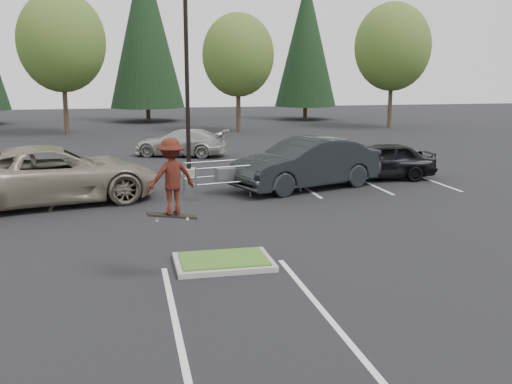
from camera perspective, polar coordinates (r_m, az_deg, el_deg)
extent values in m
plane|color=black|center=(13.79, -3.10, -6.91)|extent=(120.00, 120.00, 0.00)
cube|color=gray|center=(13.77, -3.10, -6.68)|extent=(2.20, 1.60, 0.12)
cube|color=#3C6821|center=(13.75, -3.11, -6.38)|extent=(1.95, 1.35, 0.05)
cube|color=silver|center=(22.48, -18.32, -0.25)|extent=(0.12, 5.20, 0.01)
cube|color=silver|center=(23.30, 4.24, 0.70)|extent=(0.12, 5.20, 0.01)
cube|color=silver|center=(24.20, 10.38, 0.95)|extent=(0.12, 5.20, 0.01)
cube|color=silver|center=(25.36, 16.02, 1.16)|extent=(0.12, 5.20, 0.01)
cube|color=silver|center=(10.86, -7.67, -12.22)|extent=(0.12, 6.00, 0.01)
cube|color=silver|center=(11.36, 6.29, -11.08)|extent=(0.12, 6.00, 0.01)
cube|color=gray|center=(25.41, -6.39, 1.90)|extent=(0.60, 0.60, 0.30)
cylinder|color=black|center=(25.06, -6.65, 12.90)|extent=(0.18, 0.18, 10.00)
cylinder|color=#38281C|center=(43.68, -17.67, 7.53)|extent=(0.32, 0.32, 3.50)
ellipsoid|color=#3C5E22|center=(43.64, -18.04, 13.44)|extent=(5.89, 5.89, 6.77)
sphere|color=#3C5E22|center=(43.27, -17.21, 12.54)|extent=(3.68, 3.68, 3.68)
sphere|color=#3C5E22|center=(44.07, -18.61, 12.66)|extent=(4.05, 4.05, 4.05)
cylinder|color=#38281C|center=(43.57, -1.69, 7.76)|extent=(0.32, 0.32, 3.04)
ellipsoid|color=#3C5E22|center=(43.49, -1.72, 12.92)|extent=(5.12, 5.12, 5.89)
sphere|color=#3C5E22|center=(43.30, -0.84, 12.08)|extent=(3.20, 3.20, 3.20)
sphere|color=#3C5E22|center=(43.79, -2.48, 12.27)|extent=(3.52, 3.52, 3.52)
cylinder|color=#38281C|center=(47.73, 12.64, 8.04)|extent=(0.32, 0.32, 3.42)
ellipsoid|color=#3C5E22|center=(47.69, 12.87, 13.33)|extent=(5.76, 5.76, 6.62)
sphere|color=#3C5E22|center=(47.66, 13.66, 12.43)|extent=(3.60, 3.60, 3.60)
sphere|color=#3C5E22|center=(47.83, 12.08, 12.71)|extent=(3.96, 3.96, 3.96)
cylinder|color=#38281C|center=(53.59, -10.22, 7.29)|extent=(0.36, 0.36, 1.20)
cone|color=black|center=(53.58, -10.50, 15.05)|extent=(6.38, 6.38, 13.30)
cylinder|color=#38281C|center=(54.96, 4.69, 7.53)|extent=(0.36, 0.36, 1.20)
cone|color=black|center=(54.89, 4.80, 14.06)|extent=(5.50, 5.50, 11.30)
cylinder|color=gray|center=(20.33, -5.73, 0.72)|extent=(0.06, 0.06, 1.15)
cylinder|color=gray|center=(21.64, -6.88, 1.35)|extent=(0.06, 0.06, 1.15)
cylinder|color=gray|center=(21.02, -0.55, 1.14)|extent=(0.06, 0.06, 1.15)
cylinder|color=gray|center=(22.29, -1.97, 1.73)|extent=(0.06, 0.06, 1.15)
cylinder|color=gray|center=(21.87, 4.26, 1.51)|extent=(0.06, 0.06, 1.15)
cylinder|color=gray|center=(23.09, 2.64, 2.06)|extent=(0.06, 0.06, 1.15)
cylinder|color=gray|center=(21.02, -0.55, 1.07)|extent=(3.93, 0.83, 0.05)
cylinder|color=gray|center=(20.93, -0.56, 2.55)|extent=(3.93, 0.83, 0.05)
cylinder|color=gray|center=(22.30, -1.97, 1.66)|extent=(3.93, 0.83, 0.05)
cylinder|color=gray|center=(22.21, -1.98, 3.06)|extent=(3.93, 0.83, 0.05)
cube|color=gray|center=(21.41, -2.76, 1.71)|extent=(0.93, 0.68, 0.48)
cube|color=black|center=(12.55, -8.02, -2.24)|extent=(1.04, 0.38, 0.19)
cylinder|color=beige|center=(12.44, -9.42, -2.68)|extent=(0.06, 0.04, 0.06)
cylinder|color=beige|center=(12.64, -9.47, -2.45)|extent=(0.06, 0.04, 0.06)
cylinder|color=beige|center=(12.48, -6.54, -2.54)|extent=(0.06, 0.04, 0.06)
cylinder|color=beige|center=(12.69, -6.64, -2.32)|extent=(0.06, 0.04, 0.06)
imported|color=maroon|center=(12.38, -8.13, 1.48)|extent=(1.15, 0.89, 1.57)
imported|color=gray|center=(20.96, -18.86, 1.56)|extent=(7.50, 4.78, 1.93)
imported|color=black|center=(22.46, 4.80, 2.74)|extent=(6.12, 3.89, 1.90)
imported|color=black|center=(24.84, 11.71, 2.93)|extent=(4.56, 2.07, 1.52)
imported|color=#B0AFAA|center=(31.27, -7.01, 4.69)|extent=(5.19, 3.67, 1.39)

